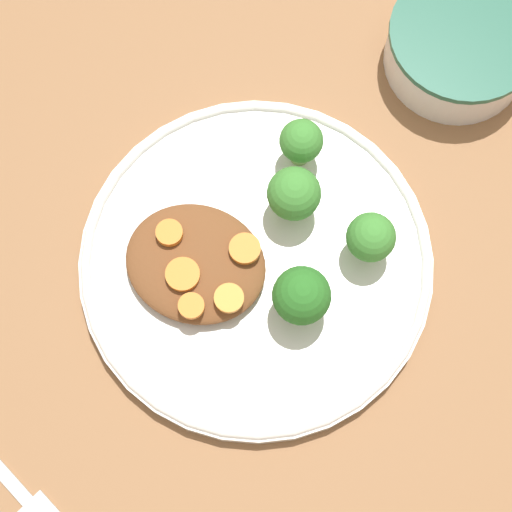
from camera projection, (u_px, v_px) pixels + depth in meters
name	position (u px, v px, depth m)	size (l,w,h in m)	color
ground_plane	(256.00, 267.00, 0.69)	(4.00, 4.00, 0.00)	#8C603D
plate	(256.00, 263.00, 0.68)	(0.28, 0.28, 0.02)	silver
dip_bowl	(461.00, 45.00, 0.72)	(0.13, 0.13, 0.05)	silver
stew_mound	(196.00, 263.00, 0.67)	(0.10, 0.11, 0.02)	brown
broccoli_floret_0	(294.00, 194.00, 0.66)	(0.04, 0.04, 0.06)	#7FA85B
broccoli_floret_1	(371.00, 238.00, 0.65)	(0.04, 0.04, 0.05)	#7FA85B
broccoli_floret_2	(304.00, 143.00, 0.67)	(0.04, 0.04, 0.05)	#7FA85B
broccoli_floret_3	(302.00, 296.00, 0.63)	(0.04, 0.04, 0.06)	#759E51
carrot_slice_0	(191.00, 306.00, 0.64)	(0.02, 0.02, 0.00)	orange
carrot_slice_1	(183.00, 274.00, 0.65)	(0.03, 0.03, 0.00)	orange
carrot_slice_2	(245.00, 248.00, 0.66)	(0.02, 0.02, 0.00)	orange
carrot_slice_3	(229.00, 298.00, 0.65)	(0.02, 0.02, 0.00)	orange
carrot_slice_4	(169.00, 233.00, 0.66)	(0.02, 0.02, 0.01)	orange
fork	(12.00, 484.00, 0.64)	(0.09, 0.18, 0.01)	silver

